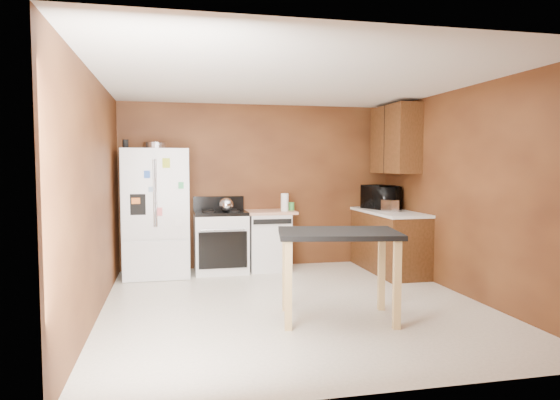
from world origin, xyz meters
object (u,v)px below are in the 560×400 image
object	(u,v)px
toaster	(390,206)
microwave	(381,198)
refrigerator	(156,213)
dishwasher	(268,240)
paper_towel	(285,202)
gas_range	(221,241)
kettle	(226,205)
green_canister	(291,206)
pen_cup	(126,144)
island	(338,245)
roasting_pan	(156,146)

from	to	relation	value
toaster	microwave	size ratio (longest dim) A/B	0.39
refrigerator	dishwasher	xyz separation A→B (m)	(1.63, 0.09, -0.45)
paper_towel	gas_range	size ratio (longest dim) A/B	0.24
kettle	toaster	distance (m)	2.36
toaster	refrigerator	world-z (taller)	refrigerator
green_canister	paper_towel	bearing A→B (deg)	-131.68
pen_cup	island	xyz separation A→B (m)	(2.24, -2.34, -1.09)
kettle	dishwasher	distance (m)	0.87
kettle	green_canister	bearing A→B (deg)	11.51
roasting_pan	green_canister	bearing A→B (deg)	1.60
dishwasher	roasting_pan	bearing A→B (deg)	-178.67
roasting_pan	kettle	world-z (taller)	roasting_pan
roasting_pan	green_canister	xyz separation A→B (m)	(1.97, 0.06, -0.90)
microwave	gas_range	xyz separation A→B (m)	(-2.44, 0.16, -0.60)
green_canister	refrigerator	distance (m)	1.98
microwave	green_canister	bearing A→B (deg)	65.18
roasting_pan	paper_towel	size ratio (longest dim) A/B	1.36
toaster	microwave	world-z (taller)	microwave
island	microwave	bearing A→B (deg)	57.72
roasting_pan	refrigerator	distance (m)	0.95
kettle	dishwasher	bearing A→B (deg)	15.96
green_canister	microwave	xyz separation A→B (m)	(1.37, -0.20, 0.12)
paper_towel	green_canister	xyz separation A→B (m)	(0.13, 0.14, -0.07)
refrigerator	island	world-z (taller)	refrigerator
paper_towel	microwave	bearing A→B (deg)	-2.25
green_canister	dishwasher	xyz separation A→B (m)	(-0.35, -0.02, -0.50)
pen_cup	green_canister	world-z (taller)	pen_cup
refrigerator	dishwasher	distance (m)	1.69
dishwasher	refrigerator	bearing A→B (deg)	-177.01
pen_cup	kettle	bearing A→B (deg)	1.07
pen_cup	green_canister	bearing A→B (deg)	5.54
green_canister	microwave	bearing A→B (deg)	-8.32
paper_towel	refrigerator	bearing A→B (deg)	178.77
pen_cup	toaster	distance (m)	3.81
paper_towel	island	bearing A→B (deg)	-89.94
microwave	refrigerator	size ratio (longest dim) A/B	0.33
kettle	pen_cup	bearing A→B (deg)	-178.93
pen_cup	refrigerator	distance (m)	1.04
toaster	gas_range	distance (m)	2.52
toaster	refrigerator	xyz separation A→B (m)	(-3.30, 0.56, -0.08)
dishwasher	pen_cup	bearing A→B (deg)	-174.00
dishwasher	island	distance (m)	2.58
roasting_pan	microwave	xyz separation A→B (m)	(3.35, -0.15, -0.78)
kettle	island	size ratio (longest dim) A/B	0.16
refrigerator	island	xyz separation A→B (m)	(1.85, -2.47, -0.13)
toaster	dishwasher	world-z (taller)	toaster
pen_cup	island	distance (m)	3.42
pen_cup	refrigerator	xyz separation A→B (m)	(0.39, 0.13, -0.96)
pen_cup	kettle	xyz separation A→B (m)	(1.37, 0.03, -0.86)
toaster	island	size ratio (longest dim) A/B	0.18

